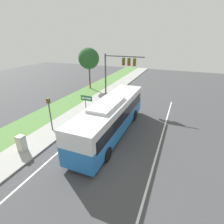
% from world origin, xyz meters
% --- Properties ---
extents(ground_plane, '(80.00, 80.00, 0.00)m').
position_xyz_m(ground_plane, '(0.00, 0.00, 0.00)').
color(ground_plane, '#424244').
extents(sidewalk, '(2.80, 80.00, 0.12)m').
position_xyz_m(sidewalk, '(-6.20, 0.00, 0.06)').
color(sidewalk, '#9E9E99').
rests_on(sidewalk, ground_plane).
extents(grass_verge, '(3.60, 80.00, 0.10)m').
position_xyz_m(grass_verge, '(-9.40, 0.00, 0.05)').
color(grass_verge, '#568442').
rests_on(grass_verge, ground_plane).
extents(lane_divider_near, '(0.14, 30.00, 0.01)m').
position_xyz_m(lane_divider_near, '(-3.60, 0.00, 0.00)').
color(lane_divider_near, silver).
rests_on(lane_divider_near, ground_plane).
extents(lane_divider_far, '(0.14, 30.00, 0.01)m').
position_xyz_m(lane_divider_far, '(3.60, 0.00, 0.00)').
color(lane_divider_far, silver).
rests_on(lane_divider_far, ground_plane).
extents(bus, '(2.71, 11.70, 3.39)m').
position_xyz_m(bus, '(-0.86, 3.99, 1.84)').
color(bus, '#236BB7').
rests_on(bus, ground_plane).
extents(signal_gantry, '(5.20, 0.41, 6.32)m').
position_xyz_m(signal_gantry, '(-3.28, 12.10, 4.60)').
color(signal_gantry, '#4C4C51').
rests_on(signal_gantry, ground_plane).
extents(pedestrian_signal, '(0.28, 0.34, 3.27)m').
position_xyz_m(pedestrian_signal, '(-6.29, 2.35, 2.21)').
color(pedestrian_signal, '#4C4C51').
rests_on(pedestrian_signal, ground_plane).
extents(street_sign, '(1.39, 0.08, 2.46)m').
position_xyz_m(street_sign, '(-4.92, 6.57, 1.78)').
color(street_sign, '#4C4C51').
rests_on(street_sign, ground_plane).
extents(utility_cabinet, '(0.58, 0.52, 1.27)m').
position_xyz_m(utility_cabinet, '(-6.25, -1.18, 0.76)').
color(utility_cabinet, '#B7B29E').
rests_on(utility_cabinet, sidewalk).
extents(roadside_tree, '(3.35, 3.35, 6.60)m').
position_xyz_m(roadside_tree, '(-9.94, 16.44, 5.01)').
color(roadside_tree, brown).
rests_on(roadside_tree, grass_verge).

